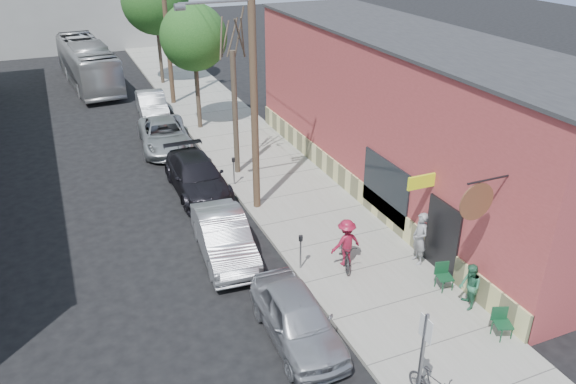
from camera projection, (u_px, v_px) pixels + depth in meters
name	position (u px, v px, depth m)	size (l,w,h in m)	color
ground	(245.00, 302.00, 17.39)	(120.00, 120.00, 0.00)	black
sidewalk	(253.00, 154.00, 27.91)	(4.50, 58.00, 0.15)	gray
cafe_building	(408.00, 116.00, 23.19)	(6.60, 20.20, 6.61)	#9B393B
sign_post	(422.00, 354.00, 12.74)	(0.07, 0.45, 2.80)	slate
parking_meter_near	(301.00, 247.00, 18.44)	(0.14, 0.14, 1.24)	slate
parking_meter_far	(234.00, 167.00, 24.27)	(0.14, 0.14, 1.24)	slate
utility_pole_near	(252.00, 79.00, 20.43)	(3.57, 0.28, 10.00)	#503A28
utility_pole_far	(166.00, 17.00, 33.00)	(1.80, 0.28, 10.00)	#503A28
tree_bare	(235.00, 114.00, 24.60)	(0.24, 0.24, 5.54)	#44392C
tree_leafy_mid	(194.00, 37.00, 29.07)	(3.50, 3.50, 6.66)	#44392C
tree_leafy_far	(155.00, 1.00, 37.04)	(4.44, 4.44, 7.73)	#44392C
patio_chair_a	(445.00, 277.00, 17.57)	(0.50, 0.50, 0.88)	#113E23
patio_chair_b	(503.00, 324.00, 15.56)	(0.50, 0.50, 0.88)	#113E23
patron_grey	(420.00, 238.00, 18.72)	(0.68, 0.45, 1.86)	gray
patron_green	(470.00, 287.00, 16.62)	(0.71, 0.56, 1.47)	#2A6B4B
cyclist	(346.00, 243.00, 18.65)	(1.08, 0.62, 1.68)	maroon
cyclist_bike	(346.00, 252.00, 18.82)	(0.61, 1.76, 0.92)	black
car_0	(297.00, 318.00, 15.58)	(1.70, 4.22, 1.44)	#A5A6AC
car_1	(224.00, 237.00, 19.40)	(1.60, 4.59, 1.51)	#B1B4BA
car_2	(197.00, 176.00, 23.97)	(2.08, 5.11, 1.48)	black
car_3	(165.00, 135.00, 28.53)	(2.35, 5.10, 1.42)	#9FA5A7
car_4	(152.00, 105.00, 32.96)	(1.52, 4.37, 1.44)	#9DA1A4
bus	(88.00, 64.00, 38.70)	(2.56, 10.96, 3.05)	silver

